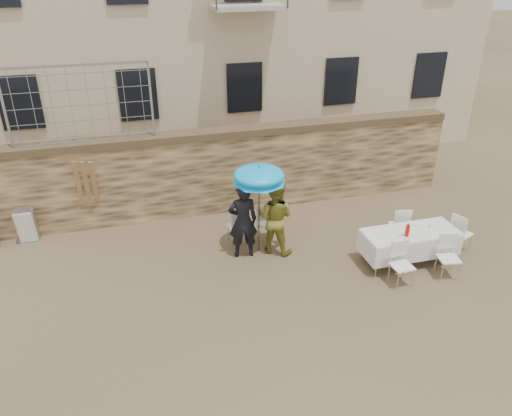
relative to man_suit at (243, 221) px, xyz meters
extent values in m
plane|color=brown|center=(-0.21, -2.61, -0.90)|extent=(80.00, 80.00, 0.00)
cube|color=olive|center=(-0.21, 2.39, 0.20)|extent=(13.00, 0.50, 2.20)
imported|color=black|center=(0.00, 0.00, 0.00)|extent=(0.69, 0.48, 1.79)
imported|color=#A8A233|center=(0.75, 0.00, -0.02)|extent=(1.08, 1.04, 1.76)
cylinder|color=#3F3F44|center=(0.40, 0.10, -0.02)|extent=(0.03, 0.03, 1.75)
cone|color=#0AAAF1|center=(0.40, 0.10, 0.96)|extent=(1.17, 1.17, 0.22)
cube|color=white|center=(3.50, -1.22, -0.15)|extent=(2.10, 0.85, 0.05)
cylinder|color=silver|center=(2.55, -1.56, -0.53)|extent=(0.04, 0.04, 0.74)
cylinder|color=silver|center=(4.45, -1.56, -0.53)|extent=(0.04, 0.04, 0.74)
cylinder|color=silver|center=(2.55, -0.87, -0.53)|extent=(0.04, 0.04, 0.74)
cylinder|color=silver|center=(4.45, -0.87, -0.53)|extent=(0.04, 0.04, 0.74)
cylinder|color=red|center=(3.30, -1.37, 0.01)|extent=(0.09, 0.09, 0.26)
camera|label=1|loc=(-2.27, -9.44, 5.38)|focal=35.00mm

